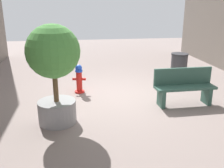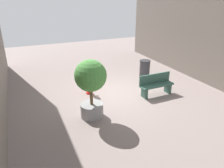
{
  "view_description": "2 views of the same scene",
  "coord_description": "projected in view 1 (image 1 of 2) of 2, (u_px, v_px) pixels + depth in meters",
  "views": [
    {
      "loc": [
        1.24,
        6.83,
        2.55
      ],
      "look_at": [
        0.34,
        0.78,
        0.59
      ],
      "focal_mm": 40.62,
      "sensor_mm": 36.0,
      "label": 1
    },
    {
      "loc": [
        3.83,
        8.21,
        4.2
      ],
      "look_at": [
        0.54,
        0.79,
        0.8
      ],
      "focal_mm": 34.74,
      "sensor_mm": 36.0,
      "label": 2
    }
  ],
  "objects": [
    {
      "name": "bench_near",
      "position": [
        184.0,
        86.0,
        6.56
      ],
      "size": [
        1.57,
        0.47,
        0.95
      ],
      "color": "#33594C",
      "rests_on": "ground_plane"
    },
    {
      "name": "planter_tree",
      "position": [
        54.0,
        64.0,
        5.27
      ],
      "size": [
        1.12,
        1.12,
        2.16
      ],
      "color": "gray",
      "rests_on": "ground_plane"
    },
    {
      "name": "ground_plane",
      "position": [
        120.0,
        95.0,
        7.38
      ],
      "size": [
        23.4,
        23.4,
        0.0
      ],
      "primitive_type": "plane",
      "color": "gray"
    },
    {
      "name": "fire_hydrant",
      "position": [
        79.0,
        79.0,
        7.45
      ],
      "size": [
        0.4,
        0.37,
        0.85
      ],
      "color": "red",
      "rests_on": "ground_plane"
    },
    {
      "name": "trash_bin",
      "position": [
        179.0,
        67.0,
        8.69
      ],
      "size": [
        0.57,
        0.57,
        0.92
      ],
      "color": "#38383D",
      "rests_on": "ground_plane"
    }
  ]
}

